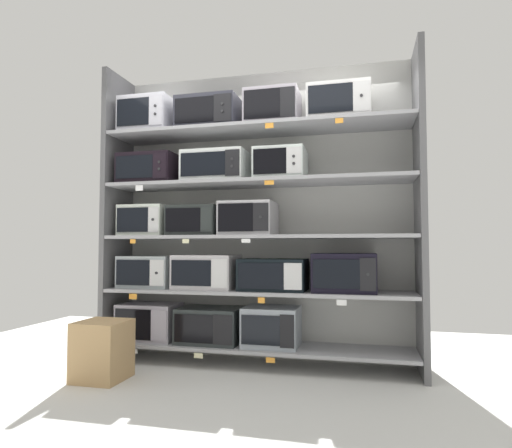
{
  "coord_description": "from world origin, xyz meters",
  "views": [
    {
      "loc": [
        0.93,
        -3.79,
        1.04
      ],
      "look_at": [
        0.0,
        0.0,
        1.24
      ],
      "focal_mm": 30.95,
      "sensor_mm": 36.0,
      "label": 1
    }
  ],
  "objects_px": {
    "microwave_2": "(272,326)",
    "microwave_13": "(149,118)",
    "microwave_12": "(281,165)",
    "shipping_carton": "(102,350)",
    "microwave_0": "(149,321)",
    "microwave_5": "(273,275)",
    "microwave_3": "(148,272)",
    "microwave_6": "(344,273)",
    "microwave_1": "(210,325)",
    "microwave_9": "(249,219)",
    "microwave_4": "(207,272)",
    "microwave_16": "(339,105)",
    "microwave_8": "(195,221)",
    "microwave_11": "(216,167)",
    "microwave_15": "(273,109)",
    "microwave_10": "(151,170)",
    "microwave_7": "(146,221)",
    "microwave_14": "(209,115)"
  },
  "relations": [
    {
      "from": "microwave_2",
      "to": "microwave_13",
      "type": "xyz_separation_m",
      "value": [
        -1.19,
        -0.0,
        1.92
      ]
    },
    {
      "from": "microwave_8",
      "to": "microwave_2",
      "type": "bearing_deg",
      "value": 0.01
    },
    {
      "from": "microwave_12",
      "to": "microwave_2",
      "type": "bearing_deg",
      "value": 179.81
    },
    {
      "from": "microwave_7",
      "to": "microwave_11",
      "type": "xyz_separation_m",
      "value": [
        0.69,
        0.0,
        0.48
      ]
    },
    {
      "from": "microwave_4",
      "to": "microwave_5",
      "type": "bearing_deg",
      "value": -0.03
    },
    {
      "from": "microwave_2",
      "to": "microwave_4",
      "type": "relative_size",
      "value": 0.87
    },
    {
      "from": "microwave_1",
      "to": "microwave_7",
      "type": "height_order",
      "value": "microwave_7"
    },
    {
      "from": "microwave_6",
      "to": "microwave_11",
      "type": "height_order",
      "value": "microwave_11"
    },
    {
      "from": "microwave_13",
      "to": "microwave_14",
      "type": "height_order",
      "value": "microwave_13"
    },
    {
      "from": "microwave_0",
      "to": "microwave_5",
      "type": "distance_m",
      "value": 1.26
    },
    {
      "from": "microwave_11",
      "to": "shipping_carton",
      "type": "distance_m",
      "value": 1.81
    },
    {
      "from": "microwave_16",
      "to": "microwave_2",
      "type": "bearing_deg",
      "value": 179.98
    },
    {
      "from": "microwave_13",
      "to": "shipping_carton",
      "type": "bearing_deg",
      "value": -91.48
    },
    {
      "from": "microwave_4",
      "to": "shipping_carton",
      "type": "xyz_separation_m",
      "value": [
        -0.61,
        -0.68,
        -0.58
      ]
    },
    {
      "from": "microwave_10",
      "to": "shipping_carton",
      "type": "distance_m",
      "value": 1.68
    },
    {
      "from": "microwave_0",
      "to": "microwave_7",
      "type": "bearing_deg",
      "value": 179.88
    },
    {
      "from": "microwave_4",
      "to": "microwave_12",
      "type": "bearing_deg",
      "value": -0.02
    },
    {
      "from": "microwave_7",
      "to": "microwave_1",
      "type": "bearing_deg",
      "value": 0.01
    },
    {
      "from": "microwave_11",
      "to": "microwave_12",
      "type": "bearing_deg",
      "value": -0.02
    },
    {
      "from": "microwave_0",
      "to": "shipping_carton",
      "type": "height_order",
      "value": "microwave_0"
    },
    {
      "from": "microwave_5",
      "to": "microwave_10",
      "type": "distance_m",
      "value": 1.53
    },
    {
      "from": "microwave_10",
      "to": "microwave_9",
      "type": "bearing_deg",
      "value": -0.02
    },
    {
      "from": "microwave_8",
      "to": "microwave_11",
      "type": "height_order",
      "value": "microwave_11"
    },
    {
      "from": "microwave_7",
      "to": "microwave_5",
      "type": "bearing_deg",
      "value": -0.0
    },
    {
      "from": "microwave_6",
      "to": "microwave_9",
      "type": "bearing_deg",
      "value": -179.97
    },
    {
      "from": "microwave_13",
      "to": "microwave_2",
      "type": "bearing_deg",
      "value": 0.0
    },
    {
      "from": "microwave_13",
      "to": "shipping_carton",
      "type": "xyz_separation_m",
      "value": [
        -0.02,
        -0.68,
        -2.04
      ]
    },
    {
      "from": "microwave_0",
      "to": "microwave_13",
      "type": "height_order",
      "value": "microwave_13"
    },
    {
      "from": "microwave_2",
      "to": "microwave_9",
      "type": "bearing_deg",
      "value": -179.9
    },
    {
      "from": "microwave_3",
      "to": "microwave_8",
      "type": "bearing_deg",
      "value": 0.01
    },
    {
      "from": "microwave_9",
      "to": "shipping_carton",
      "type": "height_order",
      "value": "microwave_9"
    },
    {
      "from": "microwave_3",
      "to": "microwave_5",
      "type": "distance_m",
      "value": 1.2
    },
    {
      "from": "microwave_4",
      "to": "microwave_8",
      "type": "relative_size",
      "value": 1.17
    },
    {
      "from": "microwave_3",
      "to": "microwave_4",
      "type": "xyz_separation_m",
      "value": [
        0.58,
        0.0,
        0.01
      ]
    },
    {
      "from": "microwave_9",
      "to": "microwave_13",
      "type": "height_order",
      "value": "microwave_13"
    },
    {
      "from": "microwave_4",
      "to": "microwave_6",
      "type": "height_order",
      "value": "microwave_6"
    },
    {
      "from": "microwave_3",
      "to": "microwave_6",
      "type": "distance_m",
      "value": 1.8
    },
    {
      "from": "microwave_15",
      "to": "microwave_8",
      "type": "bearing_deg",
      "value": 179.99
    },
    {
      "from": "microwave_1",
      "to": "microwave_12",
      "type": "distance_m",
      "value": 1.56
    },
    {
      "from": "microwave_15",
      "to": "microwave_10",
      "type": "bearing_deg",
      "value": 179.99
    },
    {
      "from": "microwave_12",
      "to": "shipping_carton",
      "type": "distance_m",
      "value": 2.11
    },
    {
      "from": "microwave_1",
      "to": "microwave_5",
      "type": "relative_size",
      "value": 0.97
    },
    {
      "from": "microwave_3",
      "to": "microwave_12",
      "type": "xyz_separation_m",
      "value": [
        1.26,
        -0.0,
        0.95
      ]
    },
    {
      "from": "microwave_1",
      "to": "microwave_6",
      "type": "bearing_deg",
      "value": 0.01
    },
    {
      "from": "microwave_9",
      "to": "microwave_12",
      "type": "bearing_deg",
      "value": 0.02
    },
    {
      "from": "microwave_10",
      "to": "microwave_15",
      "type": "height_order",
      "value": "microwave_15"
    },
    {
      "from": "microwave_15",
      "to": "microwave_16",
      "type": "distance_m",
      "value": 0.58
    },
    {
      "from": "microwave_1",
      "to": "microwave_5",
      "type": "xyz_separation_m",
      "value": [
        0.58,
        -0.0,
        0.46
      ]
    },
    {
      "from": "microwave_2",
      "to": "microwave_11",
      "type": "relative_size",
      "value": 0.83
    },
    {
      "from": "microwave_8",
      "to": "microwave_9",
      "type": "height_order",
      "value": "microwave_9"
    }
  ]
}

